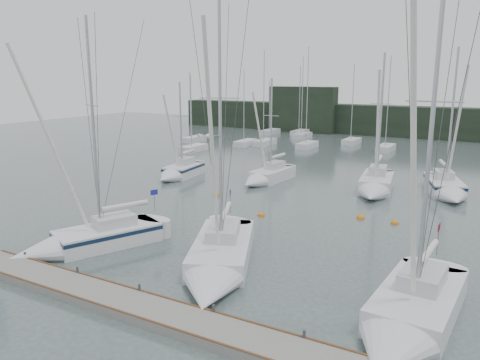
# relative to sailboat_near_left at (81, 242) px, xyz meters

# --- Properties ---
(ground) EXTENTS (160.00, 160.00, 0.00)m
(ground) POSITION_rel_sailboat_near_left_xyz_m (8.99, 1.14, -0.56)
(ground) COLOR #465552
(ground) RESTS_ON ground
(dock) EXTENTS (24.00, 2.00, 0.40)m
(dock) POSITION_rel_sailboat_near_left_xyz_m (8.99, -3.86, -0.36)
(dock) COLOR slate
(dock) RESTS_ON ground
(far_treeline) EXTENTS (90.00, 4.00, 5.00)m
(far_treeline) POSITION_rel_sailboat_near_left_xyz_m (8.99, 63.14, 1.94)
(far_treeline) COLOR black
(far_treeline) RESTS_ON ground
(far_building_left) EXTENTS (12.00, 3.00, 8.00)m
(far_building_left) POSITION_rel_sailboat_near_left_xyz_m (-11.01, 61.14, 3.44)
(far_building_left) COLOR black
(far_building_left) RESTS_ON ground
(mast_forest) EXTENTS (60.32, 28.11, 14.34)m
(mast_forest) POSITION_rel_sailboat_near_left_xyz_m (8.64, 48.80, -0.08)
(mast_forest) COLOR silver
(mast_forest) RESTS_ON ground
(sailboat_near_left) EXTENTS (5.88, 8.87, 14.04)m
(sailboat_near_left) POSITION_rel_sailboat_near_left_xyz_m (0.00, 0.00, 0.00)
(sailboat_near_left) COLOR silver
(sailboat_near_left) RESTS_ON ground
(sailboat_near_center) EXTENTS (6.96, 10.68, 15.06)m
(sailboat_near_center) POSITION_rel_sailboat_near_left_xyz_m (8.71, 0.96, -0.04)
(sailboat_near_center) COLOR silver
(sailboat_near_center) RESTS_ON ground
(sailboat_near_right) EXTENTS (3.55, 9.52, 15.24)m
(sailboat_near_right) POSITION_rel_sailboat_near_left_xyz_m (18.16, -0.16, 0.01)
(sailboat_near_right) COLOR silver
(sailboat_near_right) RESTS_ON ground
(sailboat_mid_a) EXTENTS (3.12, 6.90, 10.10)m
(sailboat_mid_a) POSITION_rel_sailboat_near_left_xyz_m (-6.93, 18.59, 0.01)
(sailboat_mid_a) COLOR silver
(sailboat_mid_a) RESTS_ON ground
(sailboat_mid_b) EXTENTS (2.91, 7.62, 10.44)m
(sailboat_mid_b) POSITION_rel_sailboat_near_left_xyz_m (1.46, 21.01, -0.04)
(sailboat_mid_b) COLOR silver
(sailboat_mid_b) RESTS_ON ground
(sailboat_mid_c) EXTENTS (3.73, 8.60, 12.62)m
(sailboat_mid_c) POSITION_rel_sailboat_near_left_xyz_m (11.59, 21.88, 0.06)
(sailboat_mid_c) COLOR silver
(sailboat_mid_c) RESTS_ON ground
(sailboat_mid_d) EXTENTS (4.76, 8.20, 13.05)m
(sailboat_mid_d) POSITION_rel_sailboat_near_left_xyz_m (17.11, 23.92, 0.04)
(sailboat_mid_d) COLOR silver
(sailboat_mid_d) RESTS_ON ground
(buoy_a) EXTENTS (0.53, 0.53, 0.53)m
(buoy_a) POSITION_rel_sailboat_near_left_xyz_m (5.98, 11.34, -0.56)
(buoy_a) COLOR orange
(buoy_a) RESTS_ON ground
(buoy_b) EXTENTS (0.60, 0.60, 0.60)m
(buoy_b) POSITION_rel_sailboat_near_left_xyz_m (12.47, 14.23, -0.56)
(buoy_b) COLOR orange
(buoy_b) RESTS_ON ground
(buoy_c) EXTENTS (0.64, 0.64, 0.64)m
(buoy_c) POSITION_rel_sailboat_near_left_xyz_m (0.07, 14.62, -0.56)
(buoy_c) COLOR orange
(buoy_c) RESTS_ON ground
(seagull) EXTENTS (1.11, 0.51, 0.22)m
(seagull) POSITION_rel_sailboat_near_left_xyz_m (8.34, 0.95, 6.56)
(seagull) COLOR silver
(seagull) RESTS_ON ground
(buoy_d) EXTENTS (0.55, 0.55, 0.55)m
(buoy_d) POSITION_rel_sailboat_near_left_xyz_m (14.84, 14.15, -0.56)
(buoy_d) COLOR orange
(buoy_d) RESTS_ON ground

